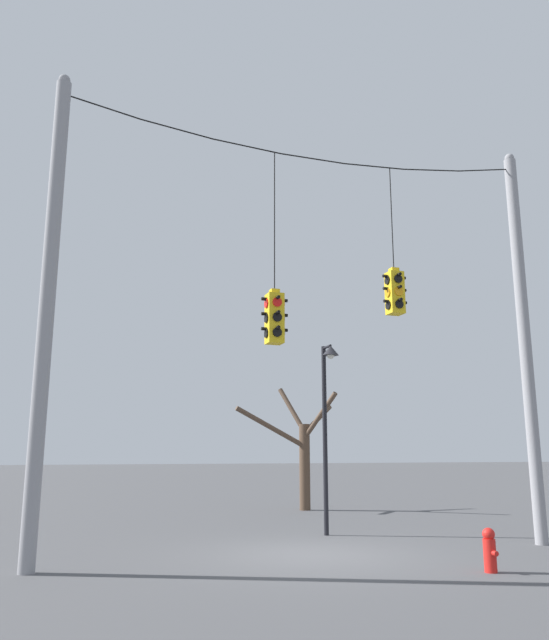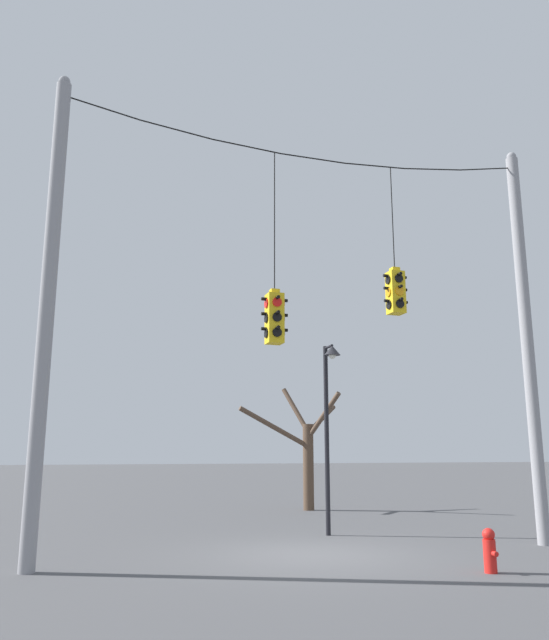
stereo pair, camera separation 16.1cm
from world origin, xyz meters
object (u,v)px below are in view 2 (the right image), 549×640
Objects in this scene: traffic_light_over_intersection at (395,291)px; fire_hydrant at (490,550)px; bare_tree at (305,449)px; utility_pole_left at (47,305)px; traffic_light_near_left_pole at (275,317)px; street_lamp at (329,399)px; utility_pole_right at (527,336)px.

fire_hydrant is (0.28, -2.45, -5.28)m from traffic_light_over_intersection.
bare_tree is 12.36m from fire_hydrant.
utility_pole_left reaches higher than bare_tree.
utility_pole_left is 2.21× the size of traffic_light_near_left_pole.
bare_tree is (1.89, 6.87, -1.24)m from street_lamp.
traffic_light_near_left_pole is at bearing -113.85° from bare_tree.
traffic_light_near_left_pole is 0.90× the size of street_lamp.
fire_hydrant is (7.72, -2.45, -4.42)m from utility_pole_left.
traffic_light_over_intersection is at bearing -98.20° from bare_tree.
utility_pole_left reaches higher than street_lamp.
street_lamp is at bearing 98.30° from fire_hydrant.
traffic_light_over_intersection is 0.74× the size of street_lamp.
fire_hydrant is at bearing -83.37° from traffic_light_over_intersection.
utility_pole_right reaches higher than fire_hydrant.
traffic_light_near_left_pole is at bearing -130.15° from street_lamp.
utility_pole_right is (10.96, 0.00, 0.00)m from utility_pole_left.
traffic_light_over_intersection is (-3.52, 0.00, 0.85)m from utility_pole_right.
street_lamp is 1.08× the size of bare_tree.
traffic_light_near_left_pole is 1.22× the size of traffic_light_over_intersection.
bare_tree is at bearing 47.75° from utility_pole_left.
traffic_light_over_intersection is (7.44, 0.00, 0.85)m from utility_pole_left.
utility_pole_right is at bearing 37.12° from fire_hydrant.
street_lamp is (6.95, 2.86, -1.38)m from utility_pole_left.
fire_hydrant is (0.77, -5.31, -3.05)m from street_lamp.
street_lamp is at bearing 144.48° from utility_pole_right.
utility_pole_left reaches higher than traffic_light_over_intersection.
utility_pole_right reaches higher than bare_tree.
bare_tree reaches higher than fire_hydrant.
utility_pole_left is 1.99× the size of street_lamp.
street_lamp is 6.44× the size of fire_hydrant.
traffic_light_over_intersection is 0.80× the size of bare_tree.
utility_pole_right is 6.42m from traffic_light_near_left_pole.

